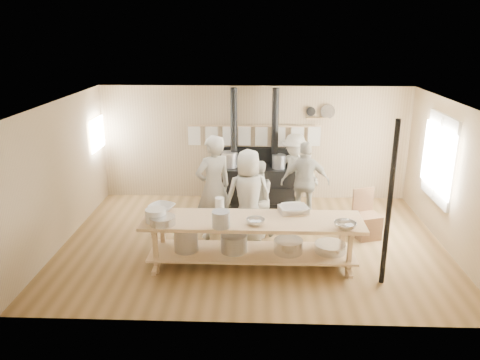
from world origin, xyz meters
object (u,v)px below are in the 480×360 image
object	(u,v)px
cook_right	(305,182)
cook_by_window	(294,171)
cook_far_left	(214,188)
chair	(366,223)
prep_table	(252,238)
cook_left	(256,198)
stove	(254,181)
cook_center	(248,196)
roasting_pan	(293,209)

from	to	relation	value
cook_right	cook_by_window	xyz separation A→B (m)	(-0.16, 0.87, -0.02)
cook_far_left	chair	world-z (taller)	cook_far_left
prep_table	chair	distance (m)	2.50
cook_left	cook_right	bearing A→B (deg)	-157.57
prep_table	cook_right	distance (m)	2.26
stove	cook_center	bearing A→B (deg)	-92.24
cook_by_window	stove	bearing A→B (deg)	-179.48
prep_table	cook_center	bearing A→B (deg)	94.31
cook_right	chair	size ratio (longest dim) A/B	1.80
cook_far_left	roasting_pan	xyz separation A→B (m)	(1.43, -0.80, -0.09)
prep_table	cook_far_left	xyz separation A→B (m)	(-0.73, 1.13, 0.48)
cook_by_window	chair	bearing A→B (deg)	-40.68
cook_center	chair	xyz separation A→B (m)	(2.24, 0.22, -0.60)
chair	roasting_pan	bearing A→B (deg)	-167.20
stove	cook_right	size ratio (longest dim) A/B	1.54
cook_far_left	stove	bearing A→B (deg)	-144.69
chair	roasting_pan	size ratio (longest dim) A/B	1.98
cook_far_left	chair	size ratio (longest dim) A/B	2.13
cook_left	cook_center	xyz separation A→B (m)	(-0.14, -0.24, 0.13)
cook_center	roasting_pan	world-z (taller)	cook_center
cook_right	roasting_pan	world-z (taller)	cook_right
cook_left	cook_right	distance (m)	1.23
cook_center	cook_left	bearing A→B (deg)	-132.22
cook_left	cook_center	distance (m)	0.31
cook_far_left	cook_by_window	world-z (taller)	cook_far_left
cook_right	chair	bearing A→B (deg)	146.21
cook_left	chair	xyz separation A→B (m)	(2.10, -0.02, -0.47)
chair	cook_left	bearing A→B (deg)	160.64
cook_left	roasting_pan	distance (m)	1.13
stove	prep_table	bearing A→B (deg)	-90.04
cook_far_left	cook_right	size ratio (longest dim) A/B	1.18
cook_center	cook_by_window	size ratio (longest dim) A/B	1.06
cook_by_window	chair	xyz separation A→B (m)	(1.27, -1.62, -0.55)
cook_center	stove	bearing A→B (deg)	-103.58
chair	cook_right	bearing A→B (deg)	127.49
chair	roasting_pan	xyz separation A→B (m)	(-1.47, -0.90, 0.63)
cook_far_left	cook_right	distance (m)	1.98
cook_center	cook_right	xyz separation A→B (m)	(1.13, 0.96, -0.04)
prep_table	cook_left	bearing A→B (deg)	86.90
cook_far_left	cook_center	bearing A→B (deg)	135.99
cook_left	cook_center	world-z (taller)	cook_center
cook_left	cook_by_window	distance (m)	1.80
cook_far_left	cook_center	distance (m)	0.67
cook_center	roasting_pan	xyz separation A→B (m)	(0.77, -0.68, 0.03)
stove	cook_by_window	xyz separation A→B (m)	(0.89, -0.17, 0.30)
cook_right	cook_by_window	distance (m)	0.89
stove	cook_left	xyz separation A→B (m)	(0.07, -1.76, 0.23)
prep_table	cook_far_left	world-z (taller)	cook_far_left
stove	roasting_pan	bearing A→B (deg)	-75.47
roasting_pan	cook_right	bearing A→B (deg)	77.83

